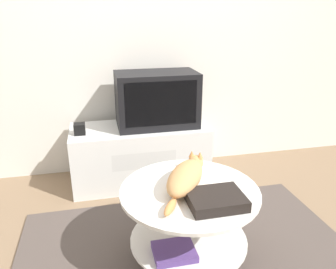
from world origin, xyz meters
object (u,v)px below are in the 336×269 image
Objects in this scene: dvd_box at (216,200)px; tv at (157,99)px; speaker at (80,129)px; cat at (186,176)px.

tv is at bearing 92.42° from dvd_box.
speaker is (-0.61, -0.07, -0.17)m from tv.
tv reaches higher than cat.
cat is (-0.09, 0.21, 0.03)m from dvd_box.
tv is 7.64× the size of speaker.
speaker reaches higher than dvd_box.
tv is at bearing 6.92° from speaker.
tv is 1.25× the size of cat.
speaker is 1.09m from cat.
cat is (-0.04, -1.00, -0.16)m from tv.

